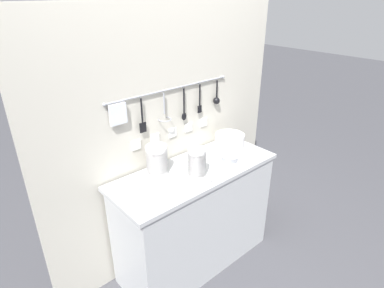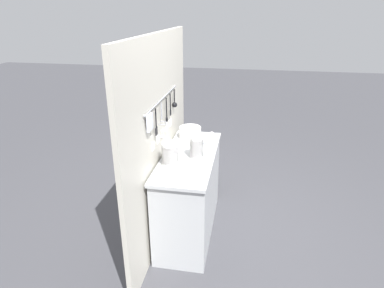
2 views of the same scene
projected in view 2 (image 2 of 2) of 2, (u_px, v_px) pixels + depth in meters
The scene contains 17 objects.
ground_plane at pixel (190, 228), 3.44m from camera, with size 20.00×20.00×0.00m, color #424247.
counter at pixel (189, 193), 3.27m from camera, with size 1.27×0.50×0.87m.
back_wall at pixel (160, 141), 3.10m from camera, with size 2.07×0.11×1.99m.
bowl_stack_tall_left at pixel (170, 154), 2.87m from camera, with size 0.15×0.15×0.21m.
bowl_stack_short_front at pixel (197, 147), 3.00m from camera, with size 0.12×0.12×0.21m.
plate_stack at pixel (190, 132), 3.48m from camera, with size 0.24×0.24×0.12m.
steel_mixing_bowl at pixel (201, 142), 3.34m from camera, with size 0.12×0.12×0.04m.
cup_back_left at pixel (167, 175), 2.69m from camera, with size 0.04×0.04×0.04m.
cup_beside_plates at pixel (201, 163), 2.90m from camera, with size 0.04×0.04×0.04m.
cup_front_right at pixel (180, 149), 3.18m from camera, with size 0.04×0.04×0.04m.
cup_centre at pixel (174, 175), 2.68m from camera, with size 0.04×0.04×0.04m.
cup_mid_row at pixel (209, 147), 3.23m from camera, with size 0.04×0.04×0.04m.
cup_front_left at pixel (206, 154), 3.08m from camera, with size 0.04×0.04×0.04m.
cup_edge_near at pixel (209, 157), 3.01m from camera, with size 0.04×0.04×0.04m.
cup_back_right at pixel (180, 152), 3.11m from camera, with size 0.04×0.04×0.04m.
cup_by_caddy at pixel (203, 139), 3.43m from camera, with size 0.04×0.04×0.04m.
cup_edge_far at pixel (212, 134), 3.57m from camera, with size 0.04×0.04×0.04m.
Camera 2 is at (-2.77, -0.52, 2.17)m, focal length 30.00 mm.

